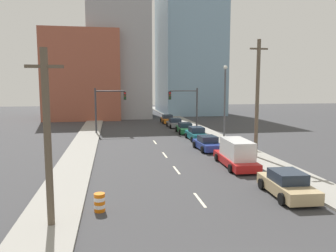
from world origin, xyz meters
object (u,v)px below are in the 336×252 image
object	(u,v)px
sedan_blue	(207,144)
sedan_orange	(167,119)
traffic_barrel	(100,202)
traffic_signal_left	(105,104)
utility_pole_left_near	(47,138)
street_lamp	(225,98)
sedan_tan	(287,185)
sedan_gray	(175,123)
sedan_teal	(196,134)
utility_pole_right_mid	(257,99)
traffic_signal_right	(189,104)
sedan_green	(185,128)
box_truck_red	(236,154)

from	to	relation	value
sedan_blue	sedan_orange	distance (m)	24.06
traffic_barrel	sedan_orange	xyz separation A→B (m)	(10.15, 38.69, 0.20)
traffic_signal_left	utility_pole_left_near	distance (m)	29.56
street_lamp	sedan_tan	bearing A→B (deg)	-98.28
sedan_gray	street_lamp	bearing A→B (deg)	-79.34
sedan_blue	sedan_teal	size ratio (longest dim) A/B	0.94
utility_pole_right_mid	sedan_gray	distance (m)	23.22
traffic_signal_left	traffic_barrel	size ratio (longest dim) A/B	6.42
traffic_signal_right	sedan_green	distance (m)	3.64
utility_pole_left_near	sedan_tan	xyz separation A→B (m)	(12.79, 2.15, -3.45)
traffic_barrel	sedan_teal	bearing A→B (deg)	63.09
utility_pole_right_mid	sedan_gray	size ratio (longest dim) A/B	2.41
utility_pole_left_near	sedan_tan	bearing A→B (deg)	9.54
utility_pole_right_mid	sedan_gray	world-z (taller)	utility_pole_right_mid
sedan_teal	sedan_orange	size ratio (longest dim) A/B	1.02
street_lamp	box_truck_red	xyz separation A→B (m)	(-3.00, -11.31, -3.98)
utility_pole_left_near	street_lamp	distance (m)	25.80
utility_pole_right_mid	traffic_barrel	xyz separation A→B (m)	(-13.22, -10.29, -4.82)
sedan_tan	sedan_orange	distance (m)	38.14
utility_pole_left_near	sedan_blue	distance (m)	20.59
traffic_signal_left	sedan_orange	distance (m)	15.30
sedan_tan	sedan_orange	world-z (taller)	sedan_tan
traffic_barrel	utility_pole_left_near	bearing A→B (deg)	-142.70
utility_pole_left_near	utility_pole_right_mid	distance (m)	19.42
street_lamp	traffic_signal_right	bearing A→B (deg)	103.10
street_lamp	box_truck_red	world-z (taller)	street_lamp
utility_pole_left_near	sedan_teal	bearing A→B (deg)	60.55
sedan_gray	utility_pole_right_mid	bearing A→B (deg)	-84.50
utility_pole_right_mid	sedan_teal	distance (m)	11.83
box_truck_red	sedan_blue	size ratio (longest dim) A/B	1.39
traffic_signal_right	sedan_orange	bearing A→B (deg)	96.18
sedan_tan	box_truck_red	distance (m)	7.18
box_truck_red	sedan_green	distance (m)	18.88
utility_pole_right_mid	traffic_signal_left	bearing A→B (deg)	127.28
box_truck_red	sedan_gray	xyz separation A→B (m)	(-0.05, 25.14, -0.38)
box_truck_red	sedan_gray	distance (m)	25.14
utility_pole_left_near	sedan_green	size ratio (longest dim) A/B	1.68
traffic_barrel	box_truck_red	world-z (taller)	box_truck_red
traffic_signal_left	utility_pole_left_near	xyz separation A→B (m)	(-1.90, -29.50, 0.19)
traffic_signal_left	sedan_gray	bearing A→B (deg)	25.20
traffic_barrel	sedan_blue	bearing A→B (deg)	55.38
traffic_barrel	sedan_green	bearing A→B (deg)	68.46
traffic_signal_right	utility_pole_right_mid	size ratio (longest dim) A/B	0.59
traffic_signal_right	traffic_barrel	size ratio (longest dim) A/B	6.42
street_lamp	sedan_orange	bearing A→B (deg)	99.34
utility_pole_right_mid	sedan_orange	size ratio (longest dim) A/B	2.21
sedan_gray	sedan_orange	size ratio (longest dim) A/B	0.92
utility_pole_left_near	sedan_blue	bearing A→B (deg)	53.07
traffic_signal_right	sedan_orange	xyz separation A→B (m)	(-1.17, 10.78, -3.27)
sedan_orange	sedan_gray	bearing A→B (deg)	-87.22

